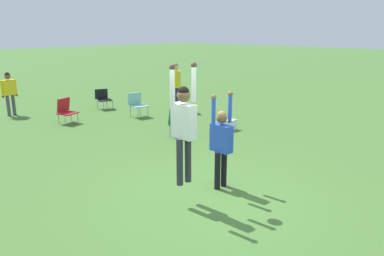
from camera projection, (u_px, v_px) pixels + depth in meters
ground_plane at (208, 196)px, 7.25m from camera, size 120.00×120.00×0.00m
person_jumping at (184, 122)px, 6.57m from camera, size 0.62×0.48×2.18m
person_defending at (221, 139)px, 7.41m from camera, size 0.61×0.46×1.96m
frisbee at (199, 64)px, 6.72m from camera, size 0.22×0.22×0.08m
camping_chair_0 at (103, 98)px, 15.09m from camera, size 0.67×0.72×0.80m
camping_chair_1 at (137, 103)px, 13.71m from camera, size 0.63×0.67×0.89m
camping_chair_2 at (177, 121)px, 11.20m from camera, size 0.50×0.54×0.88m
camping_chair_4 at (66, 110)px, 12.79m from camera, size 0.68×0.73×0.86m
person_spectator_near at (176, 82)px, 14.59m from camera, size 0.53×0.40×1.88m
person_spectator_far at (9, 90)px, 13.78m from camera, size 0.59×0.21×1.62m
cooler_box at (230, 125)px, 12.03m from camera, size 0.38×0.33×0.33m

